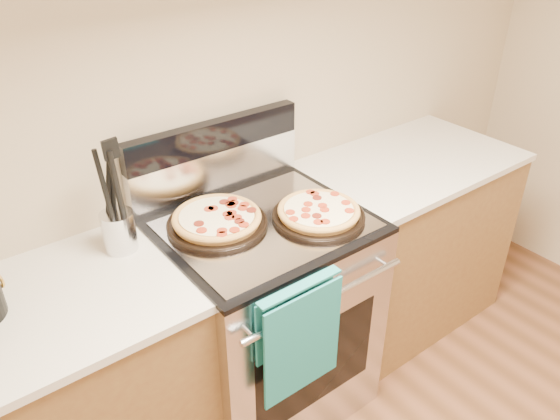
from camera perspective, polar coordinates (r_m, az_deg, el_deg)
wall_back at (r=2.12m, az=-7.80°, el=12.72°), size 4.00×0.00×4.00m
range_body at (r=2.32m, az=-1.73°, el=-11.10°), size 0.76×0.68×0.90m
oven_window at (r=2.13m, az=3.76°, el=-15.88°), size 0.56×0.01×0.40m
cooktop at (r=2.04m, az=-1.93°, el=-1.48°), size 0.76×0.68×0.02m
backsplash_lower at (r=2.22m, az=-6.66°, el=4.13°), size 0.76×0.06×0.18m
backsplash_upper at (r=2.16m, az=-6.90°, el=7.68°), size 0.76×0.06×0.12m
oven_handle at (r=1.87m, az=4.93°, el=-9.22°), size 0.70×0.03×0.03m
dish_towel at (r=1.88m, az=1.99°, el=-13.02°), size 0.32×0.05×0.42m
foil_sheet at (r=2.01m, az=-1.44°, el=-1.53°), size 0.70×0.55×0.01m
countertop_left at (r=1.82m, az=-26.02°, el=-10.37°), size 1.02×0.64×0.03m
cabinet_right at (r=2.83m, az=12.50°, el=-3.41°), size 1.00×0.62×0.88m
countertop_right at (r=2.61m, az=13.62°, el=4.87°), size 1.02×0.64×0.03m
pepperoni_pizza_back at (r=2.00m, az=-6.60°, el=-1.03°), size 0.41×0.41×0.05m
pepperoni_pizza_front at (r=2.04m, az=4.06°, el=-0.29°), size 0.44×0.44×0.05m
utensil_crock at (r=1.95m, az=-16.47°, el=-2.13°), size 0.15×0.15×0.14m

